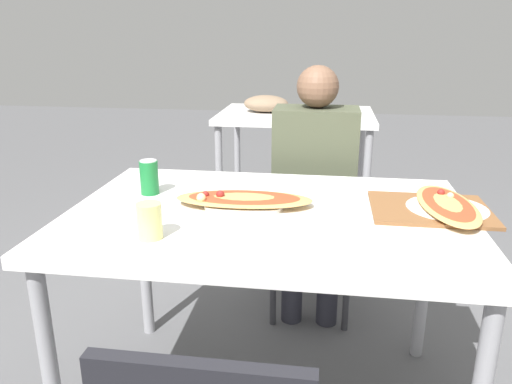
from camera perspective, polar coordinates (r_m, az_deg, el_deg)
dining_table at (r=1.67m, az=1.46°, el=-4.50°), size 1.32×0.90×0.78m
chair_far_seated at (r=2.46m, az=6.58°, el=-2.37°), size 0.40×0.40×0.85m
person_seated at (r=2.29m, az=6.67°, el=1.63°), size 0.37×0.25×1.20m
pizza_main at (r=1.69m, az=-1.45°, el=-0.95°), size 0.47×0.27×0.05m
soda_can at (r=1.84m, az=-12.11°, el=1.67°), size 0.07×0.07×0.12m
drink_glass at (r=1.45m, az=-12.07°, el=-3.26°), size 0.07×0.07×0.10m
serving_tray at (r=1.74m, az=19.25°, el=-1.86°), size 0.38×0.31×0.01m
pizza_second at (r=1.75m, az=21.00°, el=-1.51°), size 0.26×0.43×0.05m
background_table at (r=3.66m, az=3.97°, el=8.11°), size 1.10×0.80×0.90m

